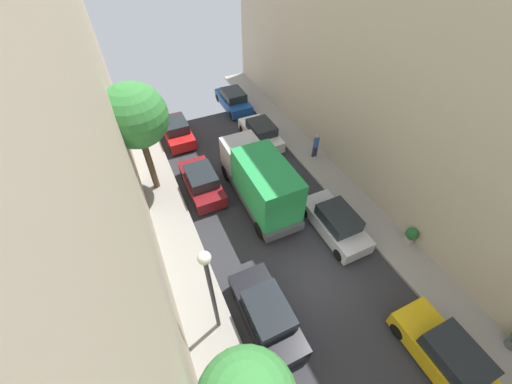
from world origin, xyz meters
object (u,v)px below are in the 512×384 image
Objects in this scene: parked_car_left_3 at (202,182)px; lamp_post at (210,283)px; parked_car_left_4 at (176,130)px; parked_car_right_1 at (448,358)px; parked_car_right_4 at (233,100)px; pedestrian at (316,145)px; potted_plant_0 at (411,235)px; parked_car_left_2 at (267,314)px; street_tree_2 at (135,117)px; parked_car_right_2 at (336,223)px; parked_car_right_3 at (261,133)px; delivery_truck at (260,180)px.

lamp_post is at bearing -103.22° from parked_car_left_3.
parked_car_right_1 is at bearing -74.19° from parked_car_left_4.
lamp_post reaches higher than parked_car_right_4.
potted_plant_0 is at bearing -86.17° from pedestrian.
potted_plant_0 is (0.54, -8.08, -0.40)m from pedestrian.
parked_car_right_1 is at bearing -121.95° from potted_plant_0.
parked_car_right_1 is 9.30m from lamp_post.
parked_car_left_2 is 6.92m from parked_car_right_1.
parked_car_right_4 is 2.44× the size of pedestrian.
parked_car_right_1 is 0.64× the size of street_tree_2.
pedestrian is (2.49, 12.93, 0.35)m from parked_car_right_1.
parked_car_right_4 is 18.26m from lamp_post.
parked_car_right_2 is at bearing -90.00° from parked_car_right_4.
parked_car_left_2 is 1.00× the size of parked_car_right_2.
pedestrian reaches higher than parked_car_right_1.
parked_car_right_4 is (0.00, 5.28, 0.00)m from parked_car_right_3.
parked_car_right_1 is 0.64× the size of delivery_truck.
parked_car_left_4 is 13.13m from parked_car_right_2.
parked_car_left_2 is 0.80× the size of lamp_post.
delivery_truck is (-2.70, -10.75, 1.07)m from parked_car_right_4.
parked_car_left_4 is (0.00, 6.01, 0.00)m from parked_car_left_3.
pedestrian is at bearing -73.74° from parked_car_right_4.
parked_car_left_2 is 1.00× the size of parked_car_left_4.
street_tree_2 is (-7.88, 14.48, 4.26)m from parked_car_right_1.
parked_car_right_1 is 1.00× the size of parked_car_right_4.
parked_car_left_2 is 0.64× the size of delivery_truck.
parked_car_left_3 and parked_car_right_4 have the same top height.
potted_plant_0 is at bearing -45.61° from delivery_truck.
parked_car_right_4 is 0.64× the size of delivery_truck.
parked_car_right_1 and parked_car_right_4 have the same top height.
pedestrian is at bearing 23.23° from delivery_truck.
pedestrian is 0.33× the size of lamp_post.
lamp_post is at bearing -113.89° from parked_car_right_4.
parked_car_right_4 is at bearing 75.90° from delivery_truck.
delivery_truck is at bearing 134.39° from potted_plant_0.
parked_car_right_1 is 16.17m from parked_car_right_3.
parked_car_right_2 is at bearing -65.71° from parked_car_left_4.
parked_car_right_3 is at bearing 104.97° from potted_plant_0.
potted_plant_0 is at bearing -79.67° from parked_car_right_4.
potted_plant_0 is (3.03, -16.60, -0.05)m from parked_car_right_4.
street_tree_2 is (-5.18, 3.77, 3.19)m from delivery_truck.
parked_car_right_2 is 0.64× the size of delivery_truck.
street_tree_2 is at bearing 118.55° from parked_car_right_1.
pedestrian is 8.10m from potted_plant_0.
potted_plant_0 is (3.03, -11.32, -0.05)m from parked_car_right_3.
delivery_truck reaches higher than parked_car_right_4.
parked_car_right_1 is (5.40, -13.06, 0.00)m from parked_car_left_3.
parked_car_right_1 is 5.72m from potted_plant_0.
parked_car_left_4 is 19.82m from parked_car_right_1.
parked_car_right_2 is at bearing 27.28° from parked_car_left_2.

